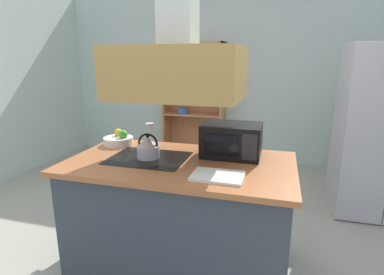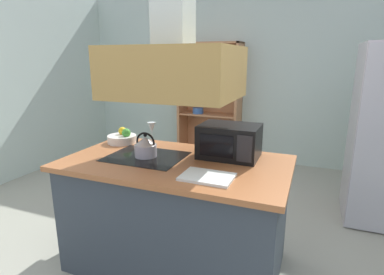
{
  "view_description": "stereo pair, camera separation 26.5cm",
  "coord_description": "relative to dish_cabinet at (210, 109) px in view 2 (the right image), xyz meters",
  "views": [
    {
      "loc": [
        0.66,
        -2.12,
        1.66
      ],
      "look_at": [
        -0.04,
        0.35,
        1.0
      ],
      "focal_mm": 28.85,
      "sensor_mm": 36.0,
      "label": 1
    },
    {
      "loc": [
        0.91,
        -2.04,
        1.66
      ],
      "look_at": [
        -0.04,
        0.35,
        1.0
      ],
      "focal_mm": 28.85,
      "sensor_mm": 36.0,
      "label": 2
    }
  ],
  "objects": [
    {
      "name": "wall_back",
      "position": [
        0.69,
        0.22,
        0.5
      ],
      "size": [
        6.0,
        0.12,
        2.7
      ],
      "primitive_type": "cube",
      "color": "silver",
      "rests_on": "ground"
    },
    {
      "name": "range_hood",
      "position": [
        0.65,
        -2.79,
        0.84
      ],
      "size": [
        0.9,
        0.7,
        1.32
      ],
      "color": "#AE8643"
    },
    {
      "name": "ground_plane",
      "position": [
        0.69,
        -2.78,
        -0.85
      ],
      "size": [
        7.8,
        7.8,
        0.0
      ],
      "primitive_type": "plane",
      "color": "#9B9C8B"
    },
    {
      "name": "cutting_board",
      "position": [
        0.99,
        -3.03,
        0.06
      ],
      "size": [
        0.34,
        0.24,
        0.02
      ],
      "primitive_type": "cube",
      "rotation": [
        0.0,
        0.0,
        -0.01
      ],
      "color": "white",
      "rests_on": "kitchen_island"
    },
    {
      "name": "dish_cabinet",
      "position": [
        0.0,
        0.0,
        0.0
      ],
      "size": [
        1.01,
        0.4,
        1.91
      ],
      "color": "#B97A4E",
      "rests_on": "ground"
    },
    {
      "name": "kettle",
      "position": [
        0.39,
        -2.79,
        0.14
      ],
      "size": [
        0.18,
        0.18,
        0.2
      ],
      "color": "#B7B3C3",
      "rests_on": "kitchen_island"
    },
    {
      "name": "kitchen_island",
      "position": [
        0.65,
        -2.79,
        -0.39
      ],
      "size": [
        1.72,
        0.97,
        0.9
      ],
      "color": "#353F48",
      "rests_on": "ground"
    },
    {
      "name": "microwave",
      "position": [
        1.01,
        -2.54,
        0.18
      ],
      "size": [
        0.46,
        0.35,
        0.26
      ],
      "color": "black",
      "rests_on": "kitchen_island"
    },
    {
      "name": "fruit_bowl",
      "position": [
        -0.02,
        -2.49,
        0.1
      ],
      "size": [
        0.26,
        0.26,
        0.14
      ],
      "color": "silver",
      "rests_on": "kitchen_island"
    },
    {
      "name": "wine_glass_on_counter",
      "position": [
        0.26,
        -2.45,
        0.2
      ],
      "size": [
        0.08,
        0.08,
        0.21
      ],
      "color": "silver",
      "rests_on": "kitchen_island"
    }
  ]
}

